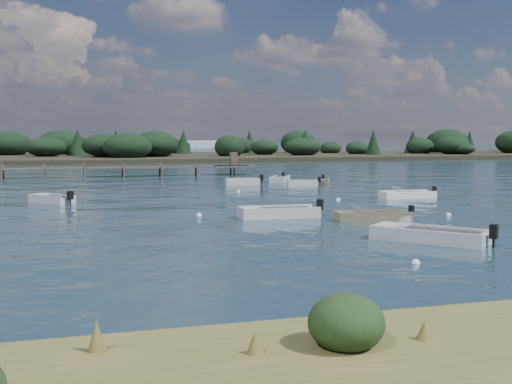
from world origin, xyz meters
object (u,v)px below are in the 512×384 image
object	(u,v)px
dinghy_mid_white_b	(407,196)
dinghy_mid_grey	(278,214)
tender_far_grey	(52,201)
dinghy_near_olive	(429,238)
tender_far_grey_b	(302,184)
tender_far_white	(243,183)
dinghy_extra_a	(322,182)
dinghy_mid_white_a	(372,218)
jetty	(2,170)
dinghy_extra_b	(280,180)

from	to	relation	value
dinghy_mid_white_b	dinghy_mid_grey	xyz separation A→B (m)	(-12.89, -8.17, 0.03)
tender_far_grey	dinghy_near_olive	xyz separation A→B (m)	(16.38, -21.48, 0.00)
tender_far_grey_b	dinghy_mid_grey	xyz separation A→B (m)	(-9.37, -21.17, 0.02)
tender_far_white	dinghy_near_olive	distance (m)	33.86
tender_far_white	dinghy_extra_a	xyz separation A→B (m)	(7.66, -1.18, -0.04)
dinghy_mid_white_a	jetty	size ratio (longest dim) A/B	0.07
dinghy_mid_grey	tender_far_grey_b	bearing A→B (deg)	66.12
dinghy_extra_a	jetty	size ratio (longest dim) A/B	0.06
tender_far_grey_b	dinghy_extra_a	bearing A→B (deg)	31.62
dinghy_extra_b	tender_far_grey	bearing A→B (deg)	-144.19
tender_far_grey_b	jetty	world-z (taller)	jetty
dinghy_extra_a	dinghy_extra_b	size ratio (longest dim) A/B	0.85
dinghy_extra_a	jetty	distance (m)	34.58
tender_far_grey_b	dinghy_extra_b	distance (m)	6.20
tender_far_grey_b	dinghy_extra_b	xyz separation A→B (m)	(-0.17, 6.19, -0.01)
tender_far_white	dinghy_extra_a	distance (m)	7.75
dinghy_mid_white_a	dinghy_extra_b	xyz separation A→B (m)	(4.58, 29.96, 0.00)
dinghy_mid_white_a	jetty	world-z (taller)	jetty
dinghy_mid_white_b	tender_far_white	bearing A→B (deg)	118.34
dinghy_mid_white_a	tender_far_grey	size ratio (longest dim) A/B	1.32
dinghy_near_olive	dinghy_extra_b	bearing A→B (deg)	81.65
dinghy_mid_white_a	dinghy_mid_white_b	size ratio (longest dim) A/B	1.02
tender_far_grey_b	dinghy_mid_grey	size ratio (longest dim) A/B	0.64
dinghy_mid_grey	tender_far_grey	size ratio (longest dim) A/B	1.44
dinghy_mid_white_a	tender_far_white	xyz separation A→B (m)	(-0.25, 26.57, 0.04)
dinghy_mid_white_a	dinghy_near_olive	bearing A→B (deg)	-96.92
tender_far_grey	dinghy_mid_white_a	bearing A→B (deg)	-39.42
dinghy_mid_grey	dinghy_extra_b	xyz separation A→B (m)	(9.20, 27.36, -0.03)
dinghy_mid_white_a	jetty	bearing A→B (deg)	118.71
dinghy_mid_white_a	dinghy_mid_white_b	distance (m)	13.58
tender_far_grey_b	dinghy_extra_a	size ratio (longest dim) A/B	0.85
dinghy_mid_grey	dinghy_near_olive	size ratio (longest dim) A/B	1.00
dinghy_mid_white_a	tender_far_grey_b	bearing A→B (deg)	78.69
dinghy_extra_a	dinghy_near_olive	world-z (taller)	dinghy_near_olive
dinghy_extra_b	dinghy_mid_white_b	bearing A→B (deg)	-79.11
tender_far_grey	dinghy_near_olive	size ratio (longest dim) A/B	0.69
dinghy_mid_white_a	dinghy_mid_white_b	world-z (taller)	dinghy_mid_white_b
dinghy_mid_white_b	dinghy_mid_grey	distance (m)	15.26
dinghy_extra_b	jetty	world-z (taller)	jetty
dinghy_mid_white_b	dinghy_extra_a	bearing A→B (deg)	93.39
dinghy_extra_a	tender_far_grey	distance (m)	27.09
dinghy_extra_b	tender_far_white	bearing A→B (deg)	-145.02
dinghy_mid_white_b	tender_far_grey_b	bearing A→B (deg)	105.15
dinghy_extra_a	tender_far_grey	world-z (taller)	tender_far_grey
dinghy_extra_b	dinghy_mid_grey	bearing A→B (deg)	-108.59
dinghy_mid_white_b	dinghy_extra_b	xyz separation A→B (m)	(-3.69, 19.19, -0.01)
tender_far_white	jetty	xyz separation A→B (m)	(-22.71, 15.34, 0.81)
dinghy_mid_grey	dinghy_extra_b	world-z (taller)	dinghy_mid_grey
tender_far_white	dinghy_near_olive	bearing A→B (deg)	-91.07
dinghy_extra_a	jetty	bearing A→B (deg)	151.45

